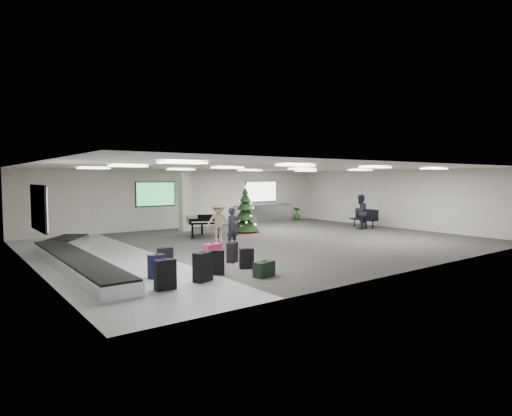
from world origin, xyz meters
TOP-DOWN VIEW (x-y plane):
  - ground at (0.00, 0.00)m, footprint 18.00×18.00m
  - room_envelope at (-0.38, 0.67)m, footprint 18.02×14.02m
  - baggage_carousel at (-7.84, -0.08)m, footprint 2.28×9.71m
  - service_counter at (5.00, 6.65)m, footprint 4.05×0.65m
  - suitcase_0 at (-5.68, -4.46)m, footprint 0.56×0.41m
  - suitcase_1 at (-4.98, -3.98)m, footprint 0.52×0.44m
  - pink_suitcase at (-4.69, -3.31)m, footprint 0.52×0.32m
  - suitcase_3 at (-3.60, -2.74)m, footprint 0.49×0.44m
  - navy_suitcase at (-6.50, -3.36)m, footprint 0.43×0.25m
  - suitcase_5 at (-6.84, -4.64)m, footprint 0.51×0.30m
  - green_duffel at (-4.02, -4.96)m, footprint 0.69×0.46m
  - suitcase_7 at (-3.80, -3.82)m, footprint 0.48×0.38m
  - suitcase_8 at (-5.83, -2.45)m, footprint 0.49×0.34m
  - christmas_tree at (1.16, 3.25)m, footprint 1.68×1.68m
  - grand_piano at (-1.27, 3.21)m, footprint 2.08×2.32m
  - bench at (7.69, 1.02)m, footprint 0.63×1.65m
  - traveler_a at (-1.94, -0.25)m, footprint 0.63×0.46m
  - traveler_b at (-1.71, 1.16)m, footprint 1.29×1.04m
  - traveler_bench at (6.90, 0.70)m, footprint 0.96×0.78m
  - potted_plant_left at (2.43, 6.50)m, footprint 0.57×0.57m
  - potted_plant_right at (7.62, 6.50)m, footprint 0.64×0.64m

SIDE VIEW (x-z plane):
  - ground at x=0.00m, z-range 0.00..0.00m
  - green_duffel at x=-4.02m, z-range -0.01..0.43m
  - baggage_carousel at x=-7.84m, z-range 0.00..0.43m
  - suitcase_7 at x=-3.80m, z-range -0.01..0.62m
  - suitcase_3 at x=-3.60m, z-range -0.01..0.66m
  - navy_suitcase at x=-6.50m, z-range -0.01..0.66m
  - suitcase_8 at x=-5.83m, z-range -0.01..0.67m
  - suitcase_1 at x=-4.98m, z-range -0.01..0.72m
  - suitcase_5 at x=-6.84m, z-range -0.01..0.76m
  - pink_suitcase at x=-4.69m, z-range -0.01..0.79m
  - suitcase_0 at x=-5.68m, z-range -0.01..0.79m
  - potted_plant_left at x=2.43m, z-range 0.00..0.81m
  - potted_plant_right at x=7.62m, z-range 0.00..0.83m
  - service_counter at x=5.00m, z-range 0.01..1.09m
  - bench at x=7.69m, z-range 0.07..1.10m
  - grand_piano at x=-1.27m, z-range 0.23..1.32m
  - traveler_a at x=-1.94m, z-range 0.00..1.58m
  - christmas_tree at x=1.16m, z-range -0.38..2.02m
  - traveler_b at x=-1.71m, z-range 0.00..1.74m
  - traveler_bench at x=6.90m, z-range 0.00..1.85m
  - room_envelope at x=-0.38m, z-range 0.73..3.94m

